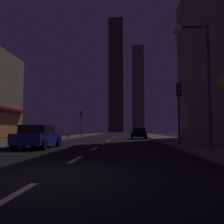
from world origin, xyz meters
The scene contains 12 objects.
ground_plane centered at (0.00, 32.00, -0.05)m, with size 78.00×136.00×0.10m, color black.
sidewalk_right centered at (7.00, 32.00, 0.07)m, with size 4.00×76.00×0.15m, color #605E59.
sidewalk_left centered at (-7.00, 32.00, 0.07)m, with size 4.00×76.00×0.15m, color #605E59.
lane_marking_center centered at (0.00, 18.80, 0.01)m, with size 0.16×43.80×0.01m.
skyscraper_distant_tall centered at (-3.74, 126.60, 33.25)m, with size 8.50×5.52×66.50m, color #39372B.
skyscraper_distant_mid centered at (9.12, 130.32, 25.54)m, with size 6.85×6.66×51.08m, color #5F5A47.
car_parked_near centered at (-3.60, 8.61, 0.74)m, with size 1.98×4.24×1.45m.
car_parked_far centered at (3.60, 25.22, 0.74)m, with size 1.98×4.24×1.45m.
fire_hydrant_far_left centered at (-5.90, 25.36, 0.45)m, with size 0.42×0.30×0.65m.
traffic_light_near_right centered at (5.50, 9.95, 3.19)m, with size 0.32×0.48×4.20m.
traffic_light_far_left centered at (-5.50, 32.57, 3.19)m, with size 0.32×0.48×4.20m.
street_lamp_right centered at (5.38, 6.25, 5.07)m, with size 1.96×0.56×6.58m.
Camera 1 is at (1.93, -5.79, 1.13)m, focal length 37.29 mm.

